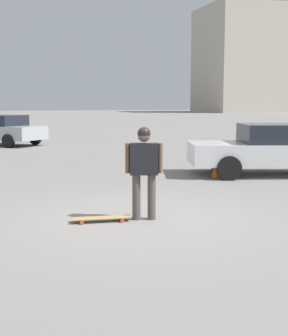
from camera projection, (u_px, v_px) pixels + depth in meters
ground_plane at (144, 219)px, 8.07m from camera, size 220.00×220.00×0.00m
person at (144, 165)px, 7.94m from camera, size 0.33×0.61×1.59m
skateboard at (101, 218)px, 7.90m from camera, size 0.37×1.01×0.08m
car_parked_near at (277, 149)px, 12.95m from camera, size 3.11×5.07×1.41m
car_parked_far at (1, 130)px, 22.03m from camera, size 4.32×4.23×1.41m
building_block_distant at (239, 60)px, 94.99m from camera, size 15.01×14.81×20.93m
traffic_cone at (217, 166)px, 12.58m from camera, size 0.32×0.32×0.60m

